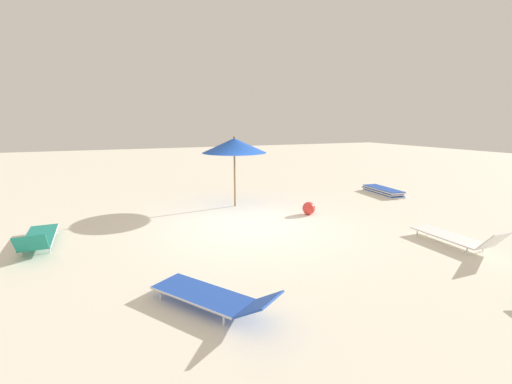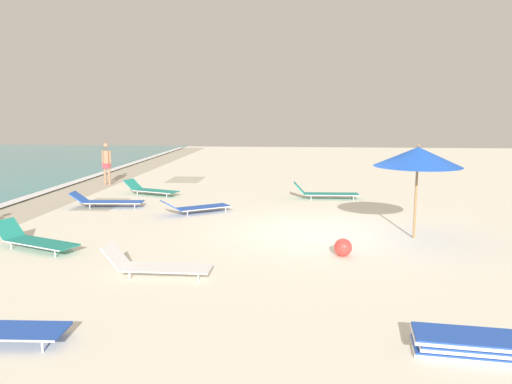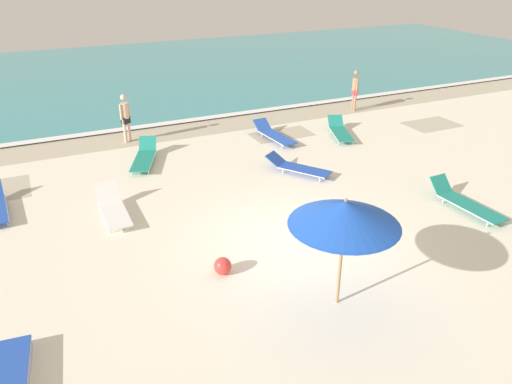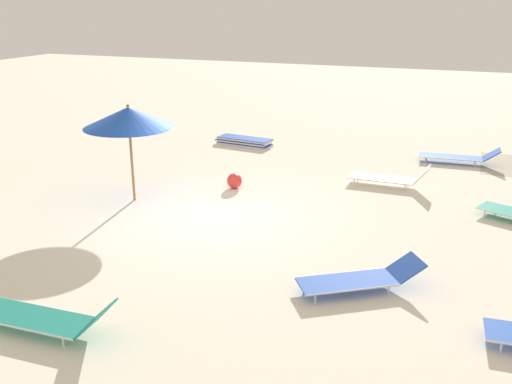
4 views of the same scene
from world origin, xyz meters
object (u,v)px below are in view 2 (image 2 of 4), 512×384
at_px(sun_lounger_beside_umbrella, 156,265).
at_px(sun_lounger_near_water_left, 35,240).
at_px(sun_lounger_under_umbrella, 325,193).
at_px(beach_umbrella, 418,157).
at_px(beach_ball, 343,247).
at_px(lounger_stack, 487,345).
at_px(sun_lounger_mid_beach_pair_a, 196,207).
at_px(sun_lounger_mid_beach_solo, 151,190).
at_px(beachgoer_shoreline_child, 107,161).
at_px(sun_lounger_near_water_right, 107,201).

relative_size(sun_lounger_beside_umbrella, sun_lounger_near_water_left, 0.90).
xyz_separation_m(sun_lounger_under_umbrella, sun_lounger_near_water_left, (-7.08, 6.92, 0.00)).
height_order(beach_umbrella, beach_ball, beach_umbrella).
bearing_deg(lounger_stack, sun_lounger_mid_beach_pair_a, 39.52).
relative_size(sun_lounger_under_umbrella, beach_ball, 5.93).
distance_m(sun_lounger_beside_umbrella, beach_ball, 4.01).
bearing_deg(sun_lounger_mid_beach_solo, lounger_stack, -125.09).
bearing_deg(sun_lounger_mid_beach_solo, beach_umbrella, -103.42).
height_order(sun_lounger_mid_beach_solo, beachgoer_shoreline_child, beachgoer_shoreline_child).
xyz_separation_m(sun_lounger_under_umbrella, beachgoer_shoreline_child, (2.70, 9.01, 0.79)).
xyz_separation_m(sun_lounger_near_water_left, sun_lounger_mid_beach_pair_a, (4.19, -2.87, -0.01)).
bearing_deg(lounger_stack, sun_lounger_near_water_left, 69.42).
xyz_separation_m(sun_lounger_near_water_right, sun_lounger_mid_beach_solo, (2.41, -0.73, 0.01)).
height_order(lounger_stack, sun_lounger_near_water_right, sun_lounger_near_water_right).
bearing_deg(sun_lounger_beside_umbrella, beachgoer_shoreline_child, 25.53).
distance_m(sun_lounger_near_water_left, sun_lounger_mid_beach_pair_a, 5.08).
xyz_separation_m(sun_lounger_beside_umbrella, sun_lounger_mid_beach_solo, (8.94, 2.75, -0.01)).
relative_size(sun_lounger_under_umbrella, sun_lounger_mid_beach_solo, 1.04).
bearing_deg(sun_lounger_under_umbrella, sun_lounger_mid_beach_pair_a, 123.39).
distance_m(beach_umbrella, sun_lounger_near_water_left, 9.16).
bearing_deg(beach_umbrella, beachgoer_shoreline_child, 53.60).
xyz_separation_m(lounger_stack, sun_lounger_near_water_left, (4.25, 8.42, 0.09)).
bearing_deg(sun_lounger_under_umbrella, lounger_stack, -174.62).
xyz_separation_m(beach_umbrella, lounger_stack, (-5.98, 0.40, -1.89)).
distance_m(sun_lounger_near_water_right, beachgoer_shoreline_child, 5.27).
relative_size(sun_lounger_near_water_left, beachgoer_shoreline_child, 1.28).
relative_size(sun_lounger_beside_umbrella, beach_ball, 5.21).
bearing_deg(sun_lounger_near_water_left, beachgoer_shoreline_child, 34.47).
bearing_deg(lounger_stack, beachgoer_shoreline_child, 43.04).
distance_m(beach_umbrella, sun_lounger_beside_umbrella, 6.72).
bearing_deg(sun_lounger_mid_beach_pair_a, lounger_stack, 179.38).
relative_size(sun_lounger_mid_beach_pair_a, beachgoer_shoreline_child, 1.18).
bearing_deg(beachgoer_shoreline_child, lounger_stack, -40.67).
distance_m(sun_lounger_beside_umbrella, sun_lounger_near_water_left, 3.65).
relative_size(sun_lounger_mid_beach_solo, beachgoer_shoreline_child, 1.25).
xyz_separation_m(beach_umbrella, sun_lounger_mid_beach_solo, (5.60, 8.30, -1.80)).
height_order(sun_lounger_beside_umbrella, sun_lounger_near_water_right, sun_lounger_beside_umbrella).
height_order(sun_lounger_near_water_right, sun_lounger_mid_beach_solo, sun_lounger_mid_beach_solo).
bearing_deg(sun_lounger_mid_beach_pair_a, sun_lounger_beside_umbrella, 149.98).
bearing_deg(sun_lounger_beside_umbrella, lounger_stack, -116.79).
relative_size(beach_umbrella, sun_lounger_under_umbrella, 1.01).
xyz_separation_m(lounger_stack, beachgoer_shoreline_child, (14.02, 10.51, 0.88)).
bearing_deg(beach_ball, sun_lounger_mid_beach_pair_a, 44.32).
xyz_separation_m(sun_lounger_beside_umbrella, sun_lounger_near_water_right, (6.53, 3.49, -0.01)).
distance_m(lounger_stack, sun_lounger_mid_beach_pair_a, 10.09).
bearing_deg(sun_lounger_mid_beach_pair_a, beach_umbrella, -146.38).
xyz_separation_m(sun_lounger_under_umbrella, beach_ball, (-7.05, -0.01, -0.02)).
height_order(sun_lounger_near_water_left, sun_lounger_mid_beach_solo, sun_lounger_near_water_left).
distance_m(beach_umbrella, lounger_stack, 6.28).
height_order(sun_lounger_mid_beach_pair_a, beachgoer_shoreline_child, beachgoer_shoreline_child).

